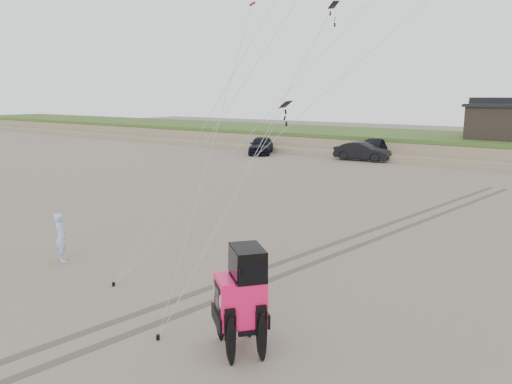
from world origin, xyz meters
TOP-DOWN VIEW (x-y plane):
  - ground at (0.00, 0.00)m, footprint 160.00×160.00m
  - dune_ridge at (0.00, 37.50)m, footprint 160.00×14.25m
  - cabin at (2.00, 37.00)m, footprint 6.40×5.40m
  - truck_a at (-16.83, 28.41)m, footprint 3.91×5.05m
  - truck_b at (-7.48, 29.58)m, footprint 4.65×1.93m
  - truck_c at (-7.40, 32.08)m, footprint 3.36×6.10m
  - jeep at (3.51, -0.53)m, footprint 4.64×5.07m
  - man at (-4.69, 0.54)m, footprint 0.69×0.58m
  - stake_main at (-1.57, 0.13)m, footprint 0.08×0.08m
  - stake_aux at (1.79, -1.29)m, footprint 0.08×0.08m
  - tire_tracks at (2.00, 8.00)m, footprint 5.22×29.74m

SIDE VIEW (x-z plane):
  - ground at x=0.00m, z-range 0.00..0.00m
  - tire_tracks at x=2.00m, z-range 0.00..0.01m
  - stake_main at x=-1.57m, z-range 0.00..0.12m
  - stake_aux at x=1.79m, z-range 0.00..0.12m
  - truck_b at x=-7.48m, z-range 0.00..1.49m
  - man at x=-4.69m, z-range 0.00..1.60m
  - truck_a at x=-16.83m, z-range 0.00..1.61m
  - dune_ridge at x=0.00m, z-range -0.04..1.68m
  - truck_c at x=-7.40m, z-range 0.00..1.67m
  - jeep at x=3.51m, z-range 0.00..1.80m
  - cabin at x=2.00m, z-range 1.56..4.91m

